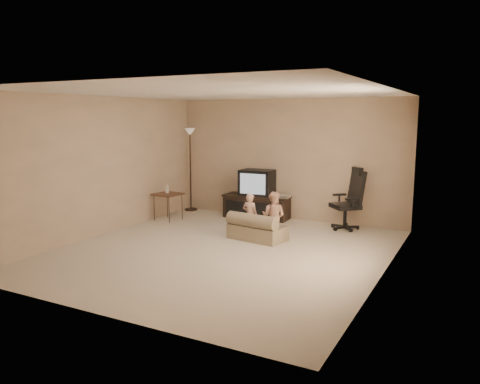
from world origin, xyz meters
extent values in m
plane|color=beige|center=(0.00, 0.00, 0.00)|extent=(5.50, 5.50, 0.00)
plane|color=white|center=(0.00, 0.00, 2.50)|extent=(5.50, 5.50, 0.00)
plane|color=tan|center=(0.00, 2.75, 1.25)|extent=(5.00, 0.00, 5.00)
plane|color=tan|center=(0.00, -2.75, 1.25)|extent=(5.00, 0.00, 5.00)
plane|color=tan|center=(-2.50, 0.00, 1.25)|extent=(0.00, 5.50, 5.50)
plane|color=tan|center=(2.50, 0.00, 1.25)|extent=(0.00, 5.50, 5.50)
cube|color=black|center=(-0.59, 2.49, 0.22)|extent=(1.39, 0.55, 0.44)
cube|color=black|center=(-0.59, 2.49, 0.47)|extent=(1.44, 0.60, 0.04)
cube|color=black|center=(-0.90, 2.22, 0.23)|extent=(0.57, 0.05, 0.33)
cube|color=black|center=(-0.25, 2.26, 0.23)|extent=(0.57, 0.05, 0.33)
cube|color=black|center=(-0.59, 2.51, 0.76)|extent=(0.71, 0.52, 0.54)
cube|color=silver|center=(-0.58, 2.26, 0.76)|extent=(0.56, 0.04, 0.42)
cube|color=silver|center=(-0.05, 2.47, 0.52)|extent=(0.40, 0.29, 0.06)
cylinder|color=black|center=(1.34, 2.35, 0.24)|extent=(0.07, 0.07, 0.38)
cube|color=black|center=(1.34, 2.35, 0.45)|extent=(0.67, 0.67, 0.08)
cube|color=black|center=(1.51, 2.50, 0.80)|extent=(0.43, 0.45, 0.66)
cube|color=black|center=(1.51, 2.50, 1.11)|extent=(0.26, 0.27, 0.15)
cube|color=black|center=(1.17, 2.54, 0.63)|extent=(0.24, 0.23, 0.04)
cube|color=black|center=(1.52, 2.16, 0.63)|extent=(0.24, 0.23, 0.04)
cube|color=brown|center=(-2.13, 1.45, 0.55)|extent=(0.55, 0.55, 0.03)
cylinder|color=black|center=(-2.35, 1.27, 0.27)|extent=(0.01, 0.01, 0.56)
cylinder|color=black|center=(-1.95, 1.23, 0.27)|extent=(0.01, 0.01, 0.56)
cylinder|color=black|center=(-2.32, 1.67, 0.27)|extent=(0.01, 0.01, 0.56)
cylinder|color=black|center=(-1.91, 1.63, 0.27)|extent=(0.01, 0.01, 0.56)
cylinder|color=beige|center=(-2.18, 1.49, 0.63)|extent=(0.07, 0.07, 0.14)
cone|color=beige|center=(-2.18, 1.49, 0.73)|extent=(0.06, 0.06, 0.05)
cylinder|color=black|center=(-2.30, 2.55, 0.02)|extent=(0.29, 0.29, 0.03)
cylinder|color=black|center=(-2.30, 2.55, 0.90)|extent=(0.03, 0.03, 1.77)
cone|color=beige|center=(-2.30, 2.55, 1.80)|extent=(0.25, 0.25, 0.17)
cube|color=gray|center=(0.18, 0.92, 0.13)|extent=(1.06, 0.69, 0.26)
cylinder|color=gray|center=(0.15, 0.75, 0.36)|extent=(0.99, 0.39, 0.23)
imported|color=#DDA58A|center=(0.01, 0.96, 0.40)|extent=(0.30, 0.23, 0.80)
imported|color=#DDA58A|center=(0.46, 0.97, 0.43)|extent=(0.43, 0.26, 0.86)
camera|label=1|loc=(3.61, -6.31, 2.14)|focal=35.00mm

